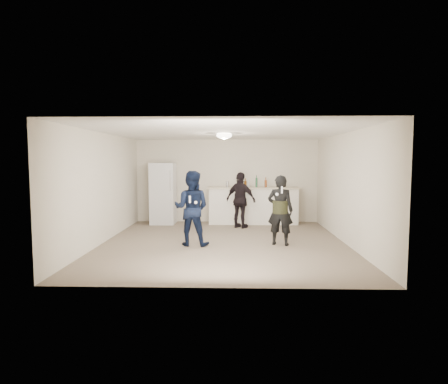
{
  "coord_description": "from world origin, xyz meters",
  "views": [
    {
      "loc": [
        0.25,
        -8.37,
        1.88
      ],
      "look_at": [
        0.0,
        0.2,
        1.15
      ],
      "focal_mm": 30.0,
      "sensor_mm": 36.0,
      "label": 1
    }
  ],
  "objects_px": {
    "fridge": "(163,193)",
    "man": "(192,208)",
    "shaker": "(227,184)",
    "counter": "(253,206)",
    "spectator": "(241,200)",
    "woman": "(280,210)"
  },
  "relations": [
    {
      "from": "counter",
      "to": "fridge",
      "type": "xyz_separation_m",
      "value": [
        -2.67,
        -0.07,
        0.38
      ]
    },
    {
      "from": "fridge",
      "to": "man",
      "type": "distance_m",
      "value": 3.05
    },
    {
      "from": "woman",
      "to": "spectator",
      "type": "relative_size",
      "value": 1.0
    },
    {
      "from": "counter",
      "to": "spectator",
      "type": "relative_size",
      "value": 1.67
    },
    {
      "from": "counter",
      "to": "shaker",
      "type": "distance_m",
      "value": 1.01
    },
    {
      "from": "counter",
      "to": "woman",
      "type": "bearing_deg",
      "value": -80.68
    },
    {
      "from": "spectator",
      "to": "counter",
      "type": "bearing_deg",
      "value": -85.3
    },
    {
      "from": "man",
      "to": "spectator",
      "type": "relative_size",
      "value": 1.06
    },
    {
      "from": "counter",
      "to": "woman",
      "type": "xyz_separation_m",
      "value": [
        0.46,
        -2.81,
        0.25
      ]
    },
    {
      "from": "counter",
      "to": "woman",
      "type": "height_order",
      "value": "woman"
    },
    {
      "from": "counter",
      "to": "spectator",
      "type": "distance_m",
      "value": 0.86
    },
    {
      "from": "counter",
      "to": "spectator",
      "type": "xyz_separation_m",
      "value": [
        -0.38,
        -0.73,
        0.25
      ]
    },
    {
      "from": "woman",
      "to": "spectator",
      "type": "xyz_separation_m",
      "value": [
        -0.84,
        2.08,
        -0.0
      ]
    },
    {
      "from": "man",
      "to": "spectator",
      "type": "height_order",
      "value": "man"
    },
    {
      "from": "shaker",
      "to": "man",
      "type": "xyz_separation_m",
      "value": [
        -0.73,
        -2.8,
        -0.35
      ]
    },
    {
      "from": "man",
      "to": "spectator",
      "type": "xyz_separation_m",
      "value": [
        1.12,
        2.16,
        -0.05
      ]
    },
    {
      "from": "fridge",
      "to": "spectator",
      "type": "bearing_deg",
      "value": -16.11
    },
    {
      "from": "shaker",
      "to": "man",
      "type": "height_order",
      "value": "man"
    },
    {
      "from": "fridge",
      "to": "shaker",
      "type": "relative_size",
      "value": 10.59
    },
    {
      "from": "fridge",
      "to": "woman",
      "type": "distance_m",
      "value": 4.16
    },
    {
      "from": "man",
      "to": "shaker",
      "type": "bearing_deg",
      "value": -96.43
    },
    {
      "from": "counter",
      "to": "shaker",
      "type": "height_order",
      "value": "shaker"
    }
  ]
}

